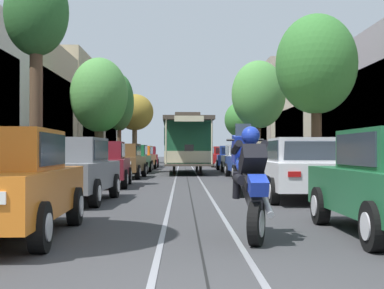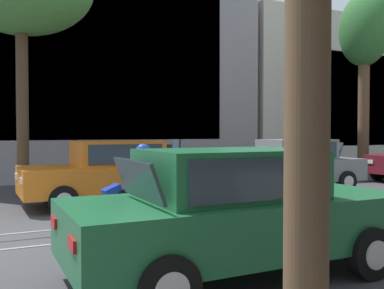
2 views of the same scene
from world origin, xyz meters
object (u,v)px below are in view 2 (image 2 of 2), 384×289
(parked_car_grey_second_left, at_px, (293,165))
(street_tree_kerb_left_second, at_px, (364,36))
(parked_car_green_near_right, at_px, (236,211))
(motorcycle_with_rider, at_px, (149,186))
(parked_car_orange_near_left, at_px, (113,172))

(parked_car_grey_second_left, distance_m, street_tree_kerb_left_second, 7.56)
(parked_car_green_near_right, bearing_deg, street_tree_kerb_left_second, 126.63)
(parked_car_grey_second_left, bearing_deg, motorcycle_with_rider, -58.51)
(street_tree_kerb_left_second, bearing_deg, parked_car_green_near_right, -53.37)
(parked_car_green_near_right, relative_size, motorcycle_with_rider, 2.31)
(parked_car_grey_second_left, distance_m, motorcycle_with_rider, 7.09)
(parked_car_orange_near_left, xyz_separation_m, parked_car_green_near_right, (5.92, -0.03, 0.00))
(parked_car_green_near_right, xyz_separation_m, motorcycle_with_rider, (-2.30, -0.32, 0.08))
(street_tree_kerb_left_second, height_order, motorcycle_with_rider, street_tree_kerb_left_second)
(parked_car_green_near_right, bearing_deg, parked_car_grey_second_left, 136.38)
(parked_car_orange_near_left, distance_m, parked_car_grey_second_left, 5.70)
(parked_car_grey_second_left, relative_size, parked_car_green_near_right, 1.01)
(parked_car_orange_near_left, distance_m, street_tree_kerb_left_second, 12.27)
(street_tree_kerb_left_second, xyz_separation_m, motorcycle_with_rider, (5.90, -11.36, -4.82))
(parked_car_grey_second_left, distance_m, parked_car_green_near_right, 8.30)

